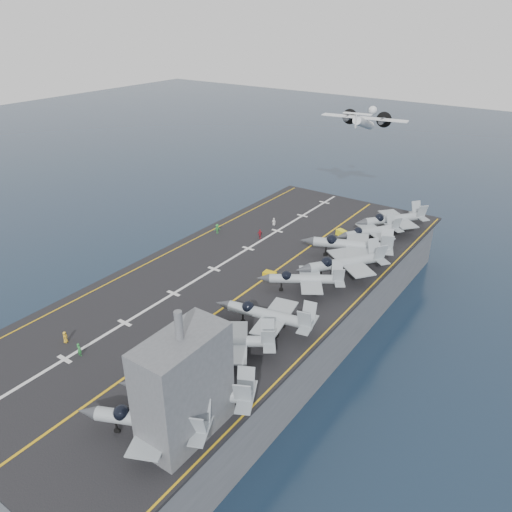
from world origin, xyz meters
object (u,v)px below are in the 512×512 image
Objects in this scene: transport_plane at (364,123)px; island_superstructure at (183,375)px; fighter_jet_0 at (151,420)px; tow_cart_a at (181,342)px.

island_superstructure is at bearing -77.02° from transport_plane.
island_superstructure is 0.88× the size of fighter_jet_0.
transport_plane is at bearing 102.98° from island_superstructure.
island_superstructure is 6.41× the size of tow_cart_a.
island_superstructure reaches higher than tow_cart_a.
fighter_jet_0 is at bearing -78.87° from transport_plane.
fighter_jet_0 is 90.49m from transport_plane.
fighter_jet_0 is 15.86m from tow_cart_a.
transport_plane reaches higher than fighter_jet_0.
fighter_jet_0 is 7.27× the size of tow_cart_a.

